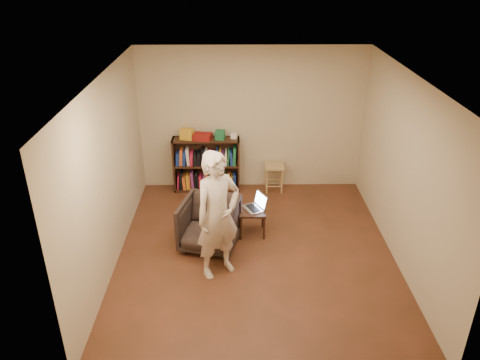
{
  "coord_description": "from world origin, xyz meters",
  "views": [
    {
      "loc": [
        -0.3,
        -5.68,
        4.02
      ],
      "look_at": [
        -0.23,
        0.35,
        1.04
      ],
      "focal_mm": 35.0,
      "sensor_mm": 36.0,
      "label": 1
    }
  ],
  "objects_px": {
    "laptop": "(256,205)",
    "bookshelf": "(207,167)",
    "armchair": "(209,224)",
    "stool": "(274,170)",
    "side_table": "(252,214)",
    "person": "(218,216)"
  },
  "relations": [
    {
      "from": "stool",
      "to": "side_table",
      "type": "height_order",
      "value": "stool"
    },
    {
      "from": "laptop",
      "to": "bookshelf",
      "type": "bearing_deg",
      "value": -177.09
    },
    {
      "from": "person",
      "to": "laptop",
      "type": "bearing_deg",
      "value": 27.16
    },
    {
      "from": "armchair",
      "to": "bookshelf",
      "type": "bearing_deg",
      "value": 108.11
    },
    {
      "from": "stool",
      "to": "armchair",
      "type": "height_order",
      "value": "armchair"
    },
    {
      "from": "bookshelf",
      "to": "stool",
      "type": "height_order",
      "value": "bookshelf"
    },
    {
      "from": "person",
      "to": "stool",
      "type": "bearing_deg",
      "value": 34.25
    },
    {
      "from": "bookshelf",
      "to": "armchair",
      "type": "bearing_deg",
      "value": -85.82
    },
    {
      "from": "stool",
      "to": "laptop",
      "type": "bearing_deg",
      "value": -105.48
    },
    {
      "from": "bookshelf",
      "to": "laptop",
      "type": "relative_size",
      "value": 2.88
    },
    {
      "from": "stool",
      "to": "armchair",
      "type": "xyz_separation_m",
      "value": [
        -1.1,
        -1.81,
        -0.03
      ]
    },
    {
      "from": "side_table",
      "to": "bookshelf",
      "type": "bearing_deg",
      "value": 117.07
    },
    {
      "from": "bookshelf",
      "to": "side_table",
      "type": "xyz_separation_m",
      "value": [
        0.78,
        -1.53,
        -0.1
      ]
    },
    {
      "from": "stool",
      "to": "laptop",
      "type": "distance_m",
      "value": 1.47
    },
    {
      "from": "armchair",
      "to": "stool",
      "type": "bearing_deg",
      "value": 72.63
    },
    {
      "from": "stool",
      "to": "person",
      "type": "distance_m",
      "value": 2.66
    },
    {
      "from": "side_table",
      "to": "armchair",
      "type": "bearing_deg",
      "value": -152.45
    },
    {
      "from": "stool",
      "to": "bookshelf",
      "type": "bearing_deg",
      "value": 177.03
    },
    {
      "from": "laptop",
      "to": "side_table",
      "type": "bearing_deg",
      "value": -75.08
    },
    {
      "from": "bookshelf",
      "to": "person",
      "type": "relative_size",
      "value": 0.67
    },
    {
      "from": "side_table",
      "to": "person",
      "type": "relative_size",
      "value": 0.23
    },
    {
      "from": "bookshelf",
      "to": "side_table",
      "type": "height_order",
      "value": "bookshelf"
    }
  ]
}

